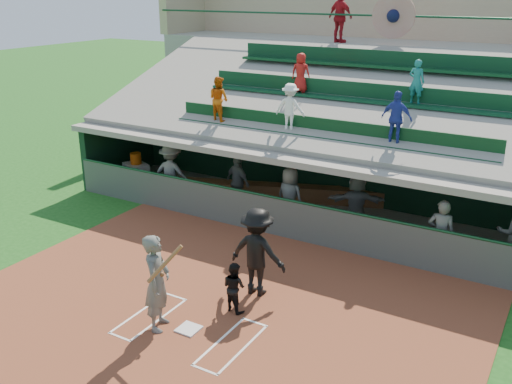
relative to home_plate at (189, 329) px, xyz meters
The scene contains 19 objects.
ground 0.04m from the home_plate, ahead, with size 100.00×100.00×0.00m, color #184D15.
dirt_slab 0.50m from the home_plate, 90.00° to the left, with size 11.00×9.00×0.02m, color brown.
home_plate is the anchor object (origin of this frame).
batters_box_chalk 0.01m from the home_plate, ahead, with size 2.65×1.85×0.01m.
dugout_floor 6.75m from the home_plate, 90.00° to the left, with size 16.00×3.50×0.04m, color gray.
concourse_slab 13.69m from the home_plate, 90.00° to the left, with size 20.00×3.00×4.60m, color gray.
grandstand 10.74m from the home_plate, 90.03° to the left, with size 20.40×10.40×7.80m.
batter_at_plate 1.17m from the home_plate, 160.06° to the right, with size 0.99×0.86×2.03m.
catcher 1.29m from the home_plate, 70.21° to the left, with size 0.54×0.42×1.11m, color black.
home_umpire 2.27m from the home_plate, 77.18° to the left, with size 1.31×0.75×2.03m, color black.
dugout_bench 8.09m from the home_plate, 91.83° to the left, with size 16.49×0.49×0.49m, color #915D34.
white_table 9.33m from the home_plate, 137.64° to the left, with size 0.86×0.65×0.76m, color silver.
water_cooler 9.37m from the home_plate, 137.55° to the left, with size 0.38×0.38×0.38m, color #EA5D0D.
dugout_player_a 7.36m from the home_plate, 130.58° to the left, with size 1.25×0.72×1.93m, color #5A5D58.
dugout_player_b 6.80m from the home_plate, 113.39° to the left, with size 0.99×0.41×1.69m, color #5D605A.
dugout_player_c 5.90m from the home_plate, 96.78° to the left, with size 0.84×0.55×1.72m, color #5D5F59.
dugout_player_d 6.45m from the home_plate, 79.80° to the left, with size 1.59×0.51×1.71m, color #5C5E59.
dugout_player_e 6.47m from the home_plate, 55.10° to the left, with size 0.64×0.42×1.76m, color #535550.
concourse_staff_a 13.55m from the home_plate, 99.42° to the left, with size 1.07×0.44×1.82m, color #AD131E.
Camera 1 is at (6.15, -7.85, 6.56)m, focal length 40.00 mm.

